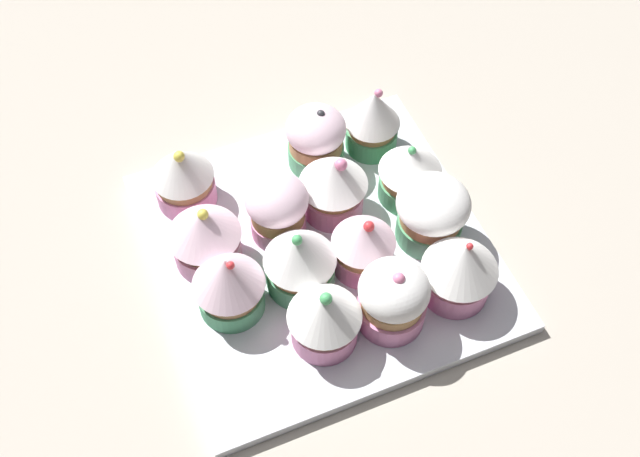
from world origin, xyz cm
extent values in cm
cube|color=#B2A899|center=(0.00, 0.00, -1.50)|extent=(180.00, 180.00, 3.00)
cube|color=silver|center=(0.00, 0.00, 0.60)|extent=(30.31, 30.31, 1.20)
cylinder|color=pink|center=(-8.92, -9.40, 2.54)|extent=(6.06, 6.06, 2.68)
cylinder|color=#AD7F51|center=(-8.92, -9.40, 4.39)|extent=(5.36, 5.36, 1.02)
cone|color=white|center=(-8.92, -9.40, 6.65)|extent=(6.73, 6.73, 3.50)
sphere|color=red|center=(-8.96, -9.73, 8.31)|extent=(0.61, 0.61, 0.61)
cylinder|color=#4C9E6B|center=(-2.54, -9.95, 2.45)|extent=(6.12, 6.12, 2.51)
cylinder|color=#AD7F51|center=(-2.54, -9.95, 4.32)|extent=(5.72, 5.72, 1.22)
ellipsoid|color=white|center=(-2.54, -9.95, 6.11)|extent=(6.79, 6.79, 3.95)
cylinder|color=#4C9E6B|center=(2.55, -10.24, 2.37)|extent=(5.72, 5.72, 2.33)
cylinder|color=#AD7F51|center=(2.55, -10.24, 4.23)|extent=(5.31, 5.31, 1.39)
cone|color=white|center=(2.55, -10.24, 6.35)|extent=(6.06, 6.06, 2.87)
sphere|color=#4CB266|center=(2.64, -10.18, 7.67)|extent=(0.79, 0.79, 0.79)
cylinder|color=#4C9E6B|center=(9.63, -9.56, 2.40)|extent=(5.24, 5.24, 2.41)
cylinder|color=#AD7F51|center=(9.63, -9.56, 4.15)|extent=(4.77, 4.77, 1.08)
cone|color=white|center=(9.63, -9.56, 6.61)|extent=(5.49, 5.49, 3.84)
sphere|color=pink|center=(9.76, -10.02, 8.41)|extent=(0.84, 0.84, 0.84)
cylinder|color=pink|center=(-9.21, -2.91, 2.45)|extent=(6.01, 6.01, 2.50)
cylinder|color=#AD7F51|center=(-9.21, -2.91, 4.25)|extent=(5.41, 5.41, 1.10)
ellipsoid|color=white|center=(-9.21, -2.91, 6.06)|extent=(6.09, 6.09, 4.21)
sphere|color=pink|center=(-9.41, -3.03, 8.00)|extent=(1.10, 1.10, 1.10)
cylinder|color=pink|center=(-3.24, -2.84, 2.48)|extent=(5.51, 5.51, 2.56)
cylinder|color=#AD7F51|center=(-3.24, -2.84, 4.37)|extent=(5.26, 5.26, 1.21)
cone|color=silver|center=(-3.24, -2.84, 6.43)|extent=(5.78, 5.78, 2.92)
sphere|color=red|center=(-3.63, -3.02, 7.74)|extent=(0.97, 0.97, 0.97)
cylinder|color=pink|center=(3.63, -2.81, 2.55)|extent=(5.83, 5.83, 2.69)
cylinder|color=#AD7F51|center=(3.63, -2.81, 4.54)|extent=(5.31, 5.31, 1.29)
cone|color=white|center=(3.63, -2.81, 6.75)|extent=(6.49, 6.49, 3.13)
sphere|color=pink|center=(3.20, -3.34, 8.14)|extent=(1.15, 1.15, 1.15)
cylinder|color=#4C9E6B|center=(9.80, -3.55, 2.32)|extent=(5.60, 5.60, 2.23)
cylinder|color=#AD7F51|center=(9.80, -3.55, 4.15)|extent=(5.32, 5.32, 1.43)
ellipsoid|color=silver|center=(9.80, -3.55, 6.02)|extent=(5.93, 5.93, 3.86)
sphere|color=#333338|center=(9.85, -4.08, 7.84)|extent=(0.80, 0.80, 0.80)
cylinder|color=pink|center=(-8.75, 3.17, 2.47)|extent=(5.75, 5.75, 2.55)
cylinder|color=#AD7F51|center=(-8.75, 3.17, 4.33)|extent=(5.34, 5.34, 1.17)
cone|color=white|center=(-8.75, 3.17, 6.62)|extent=(6.32, 6.32, 3.42)
sphere|color=#4CB266|center=(-8.97, 3.14, 8.18)|extent=(1.04, 1.04, 1.04)
cylinder|color=#4C9E6B|center=(-2.90, 3.07, 2.55)|extent=(6.17, 6.17, 2.70)
cylinder|color=#AD7F51|center=(-2.90, 3.07, 4.45)|extent=(5.73, 5.73, 1.10)
cone|color=white|center=(-2.90, 3.07, 6.97)|extent=(6.45, 6.45, 3.95)
sphere|color=#4CB266|center=(-3.30, 3.39, 8.81)|extent=(0.92, 0.92, 0.92)
cylinder|color=pink|center=(3.13, 2.94, 2.32)|extent=(5.22, 5.22, 2.23)
cylinder|color=#AD7F51|center=(3.13, 2.94, 4.19)|extent=(4.98, 4.98, 1.51)
ellipsoid|color=silver|center=(3.13, 2.94, 6.18)|extent=(5.80, 5.80, 4.12)
cylinder|color=#4C9E6B|center=(-2.79, 9.55, 2.33)|extent=(5.86, 5.86, 2.26)
cylinder|color=#AD7F51|center=(-2.79, 9.55, 4.17)|extent=(5.41, 5.41, 1.42)
cone|color=silver|center=(-2.79, 9.55, 6.68)|extent=(6.34, 6.34, 3.58)
sphere|color=red|center=(-3.28, 9.19, 8.36)|extent=(0.71, 0.71, 0.71)
cylinder|color=pink|center=(2.76, 9.98, 2.53)|extent=(6.17, 6.17, 2.65)
cylinder|color=#AD7F51|center=(2.76, 9.98, 4.46)|extent=(5.58, 5.58, 1.21)
cone|color=silver|center=(2.76, 9.98, 6.58)|extent=(6.67, 6.67, 3.03)
sphere|color=#EAD64C|center=(2.77, 9.73, 7.95)|extent=(0.99, 0.99, 0.99)
cylinder|color=pink|center=(10.10, 9.86, 2.42)|extent=(5.80, 5.80, 2.43)
cylinder|color=#AD7F51|center=(10.10, 9.86, 4.23)|extent=(5.38, 5.38, 1.20)
cone|color=white|center=(10.10, 9.86, 6.62)|extent=(5.95, 5.95, 3.57)
sphere|color=#EAD64C|center=(9.51, 9.84, 8.25)|extent=(1.05, 1.05, 1.05)
camera|label=1|loc=(-36.26, 14.76, 60.99)|focal=42.81mm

